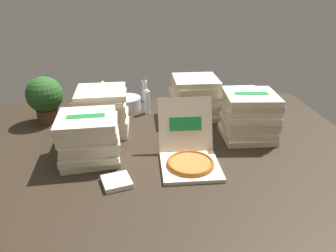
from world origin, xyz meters
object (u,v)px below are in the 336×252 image
object	(u,v)px
water_bottle_0	(145,90)
water_bottle_5	(119,105)
pizza_stack_left_mid	(249,115)
water_bottle_2	(104,93)
pizza_stack_left_far	(195,97)
pizza_stack_left_near	(89,138)
pizza_stack_right_far	(240,104)
open_pizza_box	(189,152)
water_bottle_3	(147,102)
water_bottle_1	(120,109)
potted_plant	(45,97)
water_bottle_4	(108,96)
pizza_stack_right_near	(102,111)
napkin_pile	(117,182)
ice_bucket	(126,103)

from	to	relation	value
water_bottle_0	water_bottle_5	distance (m)	0.50
pizza_stack_left_mid	water_bottle_2	xyz separation A→B (m)	(-1.28, 0.91, -0.07)
pizza_stack_left_far	pizza_stack_left_near	bearing A→B (deg)	-140.76
pizza_stack_right_far	water_bottle_5	world-z (taller)	water_bottle_5
open_pizza_box	water_bottle_3	xyz separation A→B (m)	(-0.27, 0.97, 0.03)
water_bottle_5	pizza_stack_left_mid	bearing A→B (deg)	-25.89
pizza_stack_left_far	water_bottle_1	bearing A→B (deg)	-175.84
potted_plant	water_bottle_3	bearing A→B (deg)	7.70
pizza_stack_left_far	pizza_stack_right_far	size ratio (longest dim) A/B	1.06
water_bottle_0	water_bottle_4	bearing A→B (deg)	-160.32
water_bottle_2	water_bottle_4	bearing A→B (deg)	-58.64
pizza_stack_right_far	water_bottle_3	bearing A→B (deg)	171.29
pizza_stack_right_near	water_bottle_5	distance (m)	0.35
pizza_stack_right_near	water_bottle_3	bearing A→B (deg)	44.20
pizza_stack_right_near	water_bottle_2	world-z (taller)	pizza_stack_right_near
water_bottle_2	napkin_pile	world-z (taller)	water_bottle_2
water_bottle_3	potted_plant	xyz separation A→B (m)	(-0.93, -0.13, 0.12)
ice_bucket	napkin_pile	bearing A→B (deg)	-91.05
pizza_stack_left_far	potted_plant	size ratio (longest dim) A/B	1.08
water_bottle_4	water_bottle_5	size ratio (longest dim) A/B	1.00
open_pizza_box	pizza_stack_right_near	distance (m)	0.89
pizza_stack_left_near	ice_bucket	xyz separation A→B (m)	(0.23, 0.98, -0.10)
water_bottle_3	ice_bucket	bearing A→B (deg)	147.88
pizza_stack_left_mid	water_bottle_1	world-z (taller)	pizza_stack_left_mid
water_bottle_2	water_bottle_4	distance (m)	0.10
pizza_stack_left_near	water_bottle_2	world-z (taller)	pizza_stack_left_near
pizza_stack_left_mid	water_bottle_5	bearing A→B (deg)	154.11
pizza_stack_left_mid	pizza_stack_left_near	world-z (taller)	pizza_stack_left_mid
water_bottle_0	water_bottle_2	xyz separation A→B (m)	(-0.44, -0.05, 0.00)
water_bottle_5	ice_bucket	bearing A→B (deg)	73.26
pizza_stack_left_mid	pizza_stack_left_far	world-z (taller)	pizza_stack_left_mid
ice_bucket	water_bottle_0	world-z (taller)	water_bottle_0
open_pizza_box	pizza_stack_left_far	distance (m)	0.89
open_pizza_box	water_bottle_1	xyz separation A→B (m)	(-0.52, 0.81, 0.03)
potted_plant	pizza_stack_left_near	bearing A→B (deg)	-56.10
pizza_stack_left_near	water_bottle_0	size ratio (longest dim) A/B	1.94
pizza_stack_left_mid	ice_bucket	world-z (taller)	pizza_stack_left_mid
pizza_stack_left_mid	water_bottle_4	size ratio (longest dim) A/B	1.91
pizza_stack_right_far	water_bottle_1	distance (m)	1.15
pizza_stack_right_near	pizza_stack_left_near	bearing A→B (deg)	-96.38
pizza_stack_right_far	open_pizza_box	bearing A→B (deg)	-126.92
pizza_stack_right_near	open_pizza_box	bearing A→B (deg)	-41.85
pizza_stack_left_far	potted_plant	bearing A→B (deg)	-179.48
potted_plant	open_pizza_box	bearing A→B (deg)	-35.27
pizza_stack_right_near	water_bottle_2	xyz separation A→B (m)	(-0.06, 0.70, -0.07)
pizza_stack_right_near	pizza_stack_left_mid	size ratio (longest dim) A/B	0.96
water_bottle_4	water_bottle_0	bearing A→B (deg)	19.68
water_bottle_2	napkin_pile	size ratio (longest dim) A/B	1.38
pizza_stack_left_mid	water_bottle_4	distance (m)	1.48
pizza_stack_right_far	pizza_stack_left_far	bearing A→B (deg)	176.85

